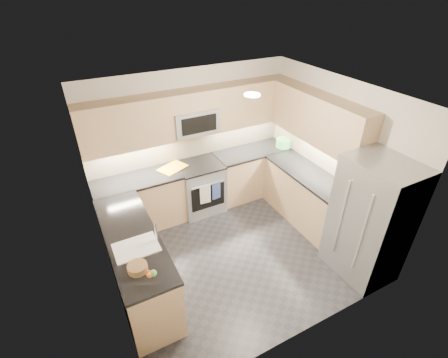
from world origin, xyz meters
TOP-DOWN VIEW (x-y plane):
  - floor at (0.00, 0.00)m, footprint 3.60×3.20m
  - ceiling at (0.00, 0.00)m, footprint 3.60×3.20m
  - wall_back at (0.00, 1.60)m, footprint 3.60×0.02m
  - wall_front at (0.00, -1.60)m, footprint 3.60×0.02m
  - wall_left at (-1.80, 0.00)m, footprint 0.02×3.20m
  - wall_right at (1.80, 0.00)m, footprint 0.02×3.20m
  - base_cab_back_left at (-1.09, 1.30)m, footprint 1.42×0.60m
  - base_cab_back_right at (1.09, 1.30)m, footprint 1.42×0.60m
  - base_cab_right at (1.50, 0.15)m, footprint 0.60×1.70m
  - base_cab_peninsula at (-1.50, 0.00)m, footprint 0.60×2.00m
  - countertop_back_left at (-1.09, 1.30)m, footprint 1.42×0.63m
  - countertop_back_right at (1.09, 1.30)m, footprint 1.42×0.63m
  - countertop_right at (1.50, 0.15)m, footprint 0.63×1.70m
  - countertop_peninsula at (-1.50, 0.00)m, footprint 0.63×2.00m
  - upper_cab_back at (0.00, 1.43)m, footprint 3.60×0.35m
  - upper_cab_right at (1.62, 0.28)m, footprint 0.35×1.95m
  - backsplash_back at (0.00, 1.60)m, footprint 3.60×0.01m
  - backsplash_right at (1.80, 0.45)m, footprint 0.01×2.30m
  - gas_range at (0.00, 1.28)m, footprint 0.76×0.65m
  - range_cooktop at (0.00, 1.28)m, footprint 0.76×0.65m
  - oven_door_glass at (0.00, 0.95)m, footprint 0.62×0.02m
  - oven_handle at (0.00, 0.93)m, footprint 0.60×0.02m
  - microwave at (0.00, 1.40)m, footprint 0.76×0.40m
  - microwave_door at (0.00, 1.20)m, footprint 0.60×0.01m
  - refrigerator at (1.45, -1.15)m, footprint 0.70×0.90m
  - fridge_handle_left at (1.08, -1.33)m, footprint 0.02×0.02m
  - fridge_handle_right at (1.08, -0.97)m, footprint 0.02×0.02m
  - sink_basin at (-1.50, -0.25)m, footprint 0.52×0.38m
  - faucet at (-1.24, -0.25)m, footprint 0.03×0.03m
  - utensil_bowl at (1.69, 1.15)m, footprint 0.28×0.28m
  - cutting_board at (-0.46, 1.36)m, footprint 0.55×0.48m
  - fruit_basket at (-1.57, -0.60)m, footprint 0.27×0.27m
  - fruit_apple at (-1.50, -0.79)m, footprint 0.06×0.06m
  - fruit_pear at (-1.46, -0.82)m, footprint 0.08×0.08m
  - dish_towel_check at (-0.07, 0.91)m, footprint 0.19×0.03m
  - dish_towel_blue at (0.14, 0.91)m, footprint 0.16×0.03m
  - fruit_orange at (-1.49, -0.83)m, footprint 0.06×0.06m

SIDE VIEW (x-z plane):
  - floor at x=0.00m, z-range 0.00..0.00m
  - base_cab_back_left at x=-1.09m, z-range 0.00..0.90m
  - base_cab_back_right at x=1.09m, z-range 0.00..0.90m
  - base_cab_right at x=1.50m, z-range 0.00..0.90m
  - base_cab_peninsula at x=-1.50m, z-range 0.00..0.90m
  - oven_door_glass at x=0.00m, z-range 0.22..0.68m
  - gas_range at x=0.00m, z-range 0.00..0.91m
  - dish_towel_check at x=-0.07m, z-range 0.37..0.73m
  - dish_towel_blue at x=0.14m, z-range 0.40..0.70m
  - oven_handle at x=0.00m, z-range 0.71..0.73m
  - sink_basin at x=-1.50m, z-range 0.80..0.96m
  - refrigerator at x=1.45m, z-range 0.00..1.80m
  - range_cooktop at x=0.00m, z-range 0.90..0.93m
  - countertop_back_left at x=-1.09m, z-range 0.90..0.94m
  - countertop_back_right at x=1.09m, z-range 0.90..0.94m
  - countertop_right at x=1.50m, z-range 0.90..0.94m
  - countertop_peninsula at x=-1.50m, z-range 0.90..0.94m
  - cutting_board at x=-0.46m, z-range 0.94..0.95m
  - fridge_handle_left at x=1.08m, z-range 0.35..1.55m
  - fridge_handle_right at x=1.08m, z-range 0.35..1.55m
  - fruit_basket at x=-1.57m, z-range 0.94..1.02m
  - utensil_bowl at x=1.69m, z-range 0.94..1.10m
  - fruit_orange at x=-1.49m, z-range 1.02..1.09m
  - fruit_apple at x=-1.50m, z-range 1.02..1.09m
  - fruit_pear at x=-1.46m, z-range 1.02..1.09m
  - faucet at x=-1.24m, z-range 0.94..1.22m
  - backsplash_back at x=0.00m, z-range 0.94..1.45m
  - backsplash_right at x=1.80m, z-range 0.94..1.45m
  - wall_back at x=0.00m, z-range 0.00..2.50m
  - wall_front at x=0.00m, z-range 0.00..2.50m
  - wall_left at x=-1.80m, z-range 0.00..2.50m
  - wall_right at x=1.80m, z-range 0.00..2.50m
  - microwave at x=0.00m, z-range 1.50..1.90m
  - microwave_door at x=0.00m, z-range 1.56..1.84m
  - upper_cab_back at x=0.00m, z-range 1.45..2.20m
  - upper_cab_right at x=1.62m, z-range 1.45..2.20m
  - ceiling at x=0.00m, z-range 2.49..2.51m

